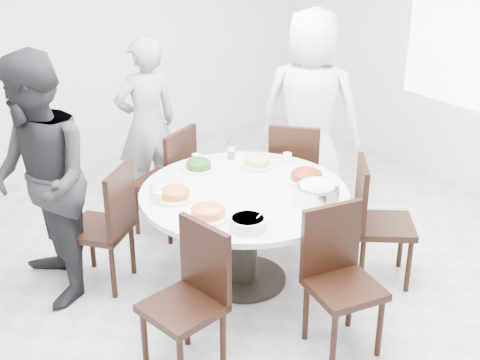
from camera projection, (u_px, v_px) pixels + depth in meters
floor at (233, 306)px, 4.77m from camera, size 6.00×6.00×0.01m
wall_back at (48, 37)px, 6.38m from camera, size 6.00×0.01×2.80m
dining_table at (244, 237)px, 4.93m from camera, size 1.50×1.50×0.75m
chair_ne at (295, 171)px, 5.77m from camera, size 0.59×0.59×0.95m
chair_n at (163, 180)px, 5.60m from camera, size 0.55×0.55×0.95m
chair_nw at (99, 226)px, 4.87m from camera, size 0.59×0.59×0.95m
chair_sw at (182, 305)px, 3.98m from camera, size 0.48×0.48×0.95m
chair_s at (345, 285)px, 4.17m from camera, size 0.50×0.50×0.95m
chair_se at (385, 223)px, 4.92m from camera, size 0.59×0.59×0.95m
diner_right at (310, 112)px, 5.86m from camera, size 1.00×1.06×1.82m
diner_middle at (147, 125)px, 5.92m from camera, size 0.61×0.44×1.59m
diner_left at (39, 182)px, 4.55m from camera, size 0.81×0.97×1.80m
dish_greens at (199, 167)px, 5.09m from camera, size 0.25×0.25×0.06m
dish_pale at (257, 163)px, 5.16m from camera, size 0.25×0.25×0.07m
dish_orange at (175, 195)px, 4.64m from camera, size 0.27×0.27×0.07m
dish_redbrown at (306, 177)px, 4.90m from camera, size 0.30×0.30×0.07m
dish_tofu at (208, 213)px, 4.38m from camera, size 0.29×0.29×0.08m
rice_bowl at (317, 195)px, 4.57m from camera, size 0.30×0.30×0.13m
soup_bowl at (248, 223)px, 4.26m from camera, size 0.24×0.24×0.07m
beverage_bottle at (231, 146)px, 5.28m from camera, size 0.06×0.06×0.21m
tea_cups at (194, 161)px, 5.18m from camera, size 0.07×0.07×0.08m
chopsticks at (196, 160)px, 5.29m from camera, size 0.24×0.04×0.01m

